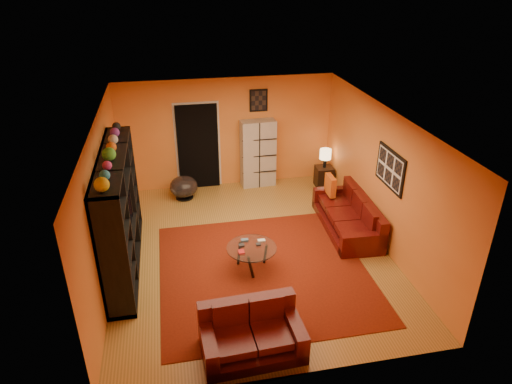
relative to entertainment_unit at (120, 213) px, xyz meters
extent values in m
plane|color=olive|center=(2.27, 0.00, -1.05)|extent=(6.00, 6.00, 0.00)
plane|color=white|center=(2.27, 0.00, 1.55)|extent=(6.00, 6.00, 0.00)
plane|color=orange|center=(2.27, 3.00, 0.25)|extent=(6.00, 0.00, 6.00)
plane|color=orange|center=(2.27, -3.00, 0.25)|extent=(6.00, 0.00, 6.00)
plane|color=orange|center=(-0.23, 0.00, 0.25)|extent=(0.00, 6.00, 6.00)
plane|color=orange|center=(4.78, 0.00, 0.25)|extent=(0.00, 6.00, 6.00)
cube|color=#571509|center=(2.38, -0.70, -1.04)|extent=(3.60, 3.60, 0.01)
cube|color=black|center=(1.57, 2.96, -0.03)|extent=(0.95, 0.10, 2.04)
cube|color=black|center=(4.75, -0.30, 0.55)|extent=(0.03, 1.00, 0.70)
cube|color=black|center=(3.02, 2.98, 1.00)|extent=(0.42, 0.03, 0.52)
cube|color=black|center=(0.00, 0.00, 0.00)|extent=(0.45, 3.00, 2.10)
imported|color=black|center=(0.05, 0.09, -0.08)|extent=(0.87, 0.11, 0.50)
cube|color=#440909|center=(4.32, 0.39, -0.89)|extent=(0.97, 2.15, 0.32)
cube|color=#440909|center=(4.67, 0.37, -0.62)|extent=(0.29, 2.12, 0.85)
cube|color=#440909|center=(4.28, -0.58, -0.74)|extent=(0.87, 0.22, 0.62)
cube|color=#440909|center=(4.37, 1.35, -0.74)|extent=(0.87, 0.22, 0.62)
cube|color=#440909|center=(4.26, -0.19, -0.58)|extent=(0.67, 0.60, 0.12)
cube|color=#440909|center=(4.29, 0.39, -0.58)|extent=(0.67, 0.60, 0.12)
cube|color=#440909|center=(4.31, 0.97, -0.58)|extent=(0.67, 0.60, 0.12)
cube|color=#440909|center=(1.83, -2.50, -0.89)|extent=(1.43, 0.90, 0.32)
cube|color=#440909|center=(1.81, -2.17, -0.62)|extent=(1.40, 0.24, 0.85)
cube|color=#440909|center=(2.43, -2.47, -0.74)|extent=(0.22, 0.84, 0.62)
cube|color=#440909|center=(1.22, -2.53, -0.74)|extent=(0.22, 0.84, 0.62)
cube|color=#440909|center=(2.09, -2.53, -0.58)|extent=(0.52, 0.64, 0.12)
cube|color=#440909|center=(1.57, -2.55, -0.58)|extent=(0.52, 0.64, 0.12)
cube|color=orange|center=(4.22, 1.16, -0.42)|extent=(0.12, 0.42, 0.42)
cylinder|color=silver|center=(2.19, -0.58, -0.61)|extent=(0.88, 0.88, 0.02)
cylinder|color=black|center=(2.45, -0.51, -0.83)|extent=(0.05, 0.05, 0.42)
cylinder|color=black|center=(1.99, -0.39, -0.83)|extent=(0.05, 0.05, 0.42)
cylinder|color=black|center=(2.12, -0.85, -0.83)|extent=(0.05, 0.05, 0.42)
cube|color=#B7B2A9|center=(2.98, 2.80, -0.24)|extent=(0.83, 0.41, 1.63)
cylinder|color=black|center=(1.16, 2.41, -1.03)|extent=(0.44, 0.44, 0.03)
cylinder|color=black|center=(1.16, 2.41, -0.95)|extent=(0.06, 0.06, 0.15)
ellipsoid|color=#3C3536|center=(1.16, 2.41, -0.76)|extent=(0.64, 0.64, 0.48)
cube|color=black|center=(4.53, 2.39, -0.80)|extent=(0.42, 0.42, 0.50)
cylinder|color=black|center=(4.53, 2.39, -0.44)|extent=(0.08, 0.08, 0.22)
cylinder|color=#FFD48C|center=(4.53, 2.39, -0.21)|extent=(0.27, 0.27, 0.24)
camera|label=1|loc=(0.97, -7.12, 3.82)|focal=32.00mm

